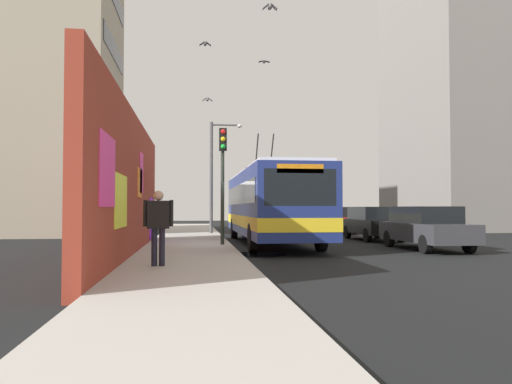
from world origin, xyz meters
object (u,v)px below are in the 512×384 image
at_px(parked_car_dark_gray, 425,227).
at_px(pedestrian_near_wall, 158,221).
at_px(parked_car_red, 334,219).
at_px(parked_car_black, 372,223).
at_px(traffic_light, 223,166).
at_px(street_lamp, 215,168).
at_px(city_bus, 270,203).

relative_size(parked_car_dark_gray, pedestrian_near_wall, 2.60).
distance_m(parked_car_red, pedestrian_near_wall, 19.40).
relative_size(parked_car_black, traffic_light, 0.99).
relative_size(parked_car_black, pedestrian_near_wall, 2.42).
bearing_deg(parked_car_dark_gray, street_lamp, 35.55).
xyz_separation_m(city_bus, street_lamp, (6.52, 2.04, 1.97)).
distance_m(city_bus, parked_car_red, 9.76).
xyz_separation_m(parked_car_red, pedestrian_near_wall, (-17.03, 9.28, 0.39)).
bearing_deg(city_bus, pedestrian_near_wall, 155.20).
relative_size(parked_car_red, pedestrian_near_wall, 2.32).
xyz_separation_m(pedestrian_near_wall, traffic_light, (6.56, -1.93, 1.87)).
height_order(city_bus, parked_car_black, city_bus).
bearing_deg(parked_car_black, street_lamp, 56.75).
bearing_deg(parked_car_black, parked_car_dark_gray, -180.00).
height_order(city_bus, parked_car_red, city_bus).
distance_m(city_bus, parked_car_black, 5.57).
bearing_deg(parked_car_red, pedestrian_near_wall, 151.43).
bearing_deg(parked_car_dark_gray, parked_car_red, 0.00).
distance_m(parked_car_dark_gray, traffic_light, 7.81).
distance_m(traffic_light, street_lamp, 8.80).
height_order(pedestrian_near_wall, street_lamp, street_lamp).
xyz_separation_m(parked_car_black, parked_car_red, (6.44, -0.00, 0.00)).
bearing_deg(parked_car_dark_gray, parked_car_black, 0.00).
height_order(parked_car_red, pedestrian_near_wall, pedestrian_near_wall).
height_order(parked_car_black, street_lamp, street_lamp).
xyz_separation_m(parked_car_dark_gray, traffic_light, (1.35, 7.35, 2.26)).
bearing_deg(parked_car_dark_gray, traffic_light, 79.60).
relative_size(parked_car_black, parked_car_red, 1.05).
distance_m(city_bus, traffic_light, 3.40).
height_order(city_bus, parked_car_dark_gray, city_bus).
distance_m(parked_car_dark_gray, parked_car_black, 5.38).
distance_m(parked_car_black, street_lamp, 9.12).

